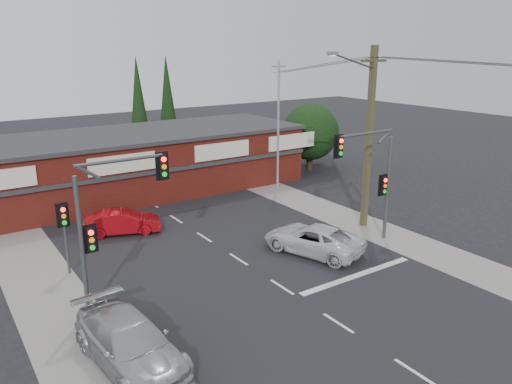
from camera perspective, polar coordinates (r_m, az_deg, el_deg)
ground at (r=22.17m, az=2.20°, el=-10.34°), size 120.00×120.00×0.00m
road_strip at (r=25.99m, az=-4.37°, el=-6.19°), size 14.00×70.00×0.01m
verge_left at (r=23.40m, az=-23.03°, el=-10.21°), size 3.00×70.00×0.02m
verge_right at (r=30.79m, az=9.49°, el=-2.70°), size 3.00×70.00×0.02m
stop_line at (r=23.25m, az=11.50°, el=-9.31°), size 6.50×0.35×0.01m
white_suv at (r=25.11m, az=6.52°, el=-5.35°), size 3.90×5.59×1.42m
silver_suv at (r=17.23m, az=-14.20°, el=-16.41°), size 2.67×5.56×1.56m
red_sedan at (r=28.36m, az=-15.01°, el=-3.32°), size 4.31×2.72×1.34m
lane_dashes at (r=20.61m, az=5.99°, el=-12.59°), size 0.12×33.10×0.01m
shop_building at (r=35.50m, az=-15.57°, el=3.05°), size 27.30×8.40×4.22m
tree_cluster at (r=41.64m, az=6.02°, el=6.54°), size 5.90×5.10×5.50m
conifer_near at (r=42.97m, az=-13.29°, el=9.99°), size 1.80×1.80×9.25m
conifer_far at (r=46.15m, az=-10.09°, el=10.58°), size 1.80×1.80×9.25m
traffic_mast_left at (r=19.65m, az=-16.60°, el=-2.22°), size 3.77×0.27×5.97m
traffic_mast_right at (r=25.89m, az=13.31°, el=2.50°), size 3.96×0.27×5.97m
pedestal_signal at (r=23.64m, az=-21.10°, el=-3.41°), size 0.55×0.27×3.38m
utility_pole at (r=28.00m, az=12.64°, el=6.61°), size 4.38×0.59×10.00m
steel_pole at (r=35.20m, az=2.56°, el=7.79°), size 1.20×0.16×9.00m
power_lines at (r=24.33m, az=22.93°, el=12.97°), size 2.01×29.00×1.22m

